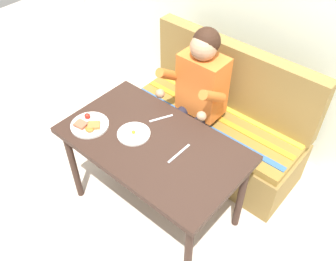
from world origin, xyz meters
TOP-DOWN VIEW (x-y plane):
  - ground_plane at (0.00, 0.00)m, footprint 8.00×8.00m
  - table at (0.00, 0.00)m, footprint 1.20×0.70m
  - couch at (0.00, 0.76)m, footprint 1.44×0.56m
  - person at (-0.10, 0.59)m, footprint 0.45×0.61m
  - plate_breakfast at (-0.42, -0.17)m, footprint 0.25×0.25m
  - plate_eggs at (-0.14, -0.03)m, footprint 0.22×0.22m
  - fork at (-0.11, 0.20)m, footprint 0.09×0.16m
  - knife at (0.19, 0.03)m, footprint 0.02×0.20m

SIDE VIEW (x-z plane):
  - ground_plane at x=0.00m, z-range 0.00..0.00m
  - couch at x=0.00m, z-range -0.17..0.83m
  - table at x=0.00m, z-range 0.28..1.01m
  - fork at x=-0.11m, z-range 0.73..0.73m
  - knife at x=0.19m, z-range 0.73..0.73m
  - plate_eggs at x=-0.14m, z-range 0.72..0.76m
  - person at x=-0.10m, z-range 0.13..1.35m
  - plate_breakfast at x=-0.42m, z-range 0.72..0.77m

